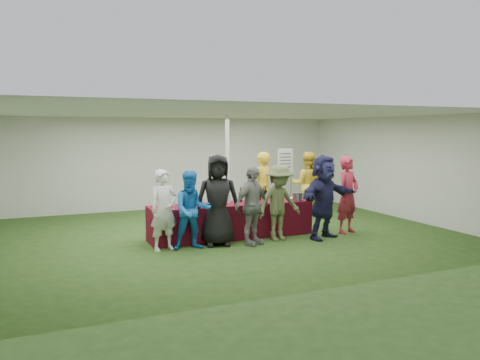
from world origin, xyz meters
name	(u,v)px	position (x,y,z in m)	size (l,w,h in m)	color
ground	(227,234)	(0.00, 0.00, 0.00)	(60.00, 60.00, 0.00)	#284719
tent	(227,170)	(0.50, 1.20, 1.35)	(10.00, 10.00, 10.00)	white
serving_table	(232,220)	(-0.01, -0.32, 0.38)	(3.60, 0.80, 0.75)	maroon
wine_bottles	(255,195)	(0.62, -0.18, 0.87)	(0.73, 0.15, 0.32)	black
wine_glasses	(196,202)	(-0.90, -0.60, 0.86)	(1.09, 0.10, 0.16)	silver
water_bottle	(229,198)	(-0.05, -0.24, 0.85)	(0.07, 0.07, 0.23)	silver
bar_towel	(293,198)	(1.54, -0.27, 0.77)	(0.25, 0.18, 0.03)	white
dump_bucket	(298,197)	(1.51, -0.54, 0.84)	(0.23, 0.23, 0.18)	slate
wine_list_sign	(285,165)	(2.84, 2.46, 1.32)	(0.50, 0.03, 1.80)	slate
staff_pourer	(262,188)	(1.25, 0.78, 0.90)	(0.65, 0.43, 1.80)	yellow
staff_back	(307,184)	(2.80, 1.16, 0.88)	(0.85, 0.66, 1.76)	yellow
customer_0	(164,210)	(-1.64, -0.84, 0.79)	(0.58, 0.38, 1.58)	silver
customer_1	(192,210)	(-1.11, -0.98, 0.78)	(0.75, 0.59, 1.55)	blue
customer_2	(218,200)	(-0.53, -0.86, 0.92)	(0.90, 0.59, 1.85)	black
customer_3	(252,206)	(0.11, -1.11, 0.81)	(0.95, 0.39, 1.62)	gray
customer_4	(279,203)	(0.81, -0.97, 0.80)	(1.04, 0.60, 1.61)	#525B33
customer_5	(324,197)	(1.76, -1.22, 0.91)	(1.68, 0.54, 1.81)	#1C1B40
customer_6	(348,195)	(2.57, -0.96, 0.87)	(0.64, 0.42, 1.75)	maroon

